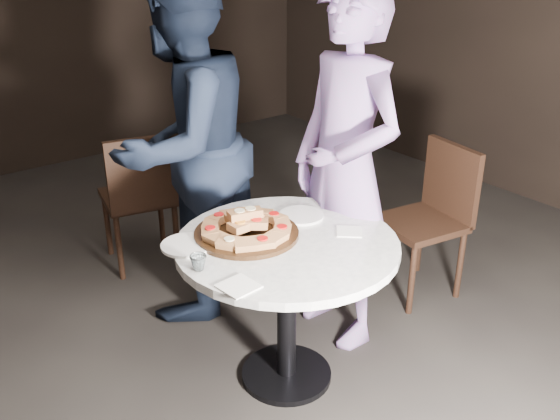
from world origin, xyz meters
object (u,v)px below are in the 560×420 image
Objects in this scene: diner_teal at (346,170)px; chair_right at (433,210)px; serving_board at (247,233)px; table at (287,268)px; focaccia_pile at (246,225)px; diner_navy at (183,147)px; chair_far at (140,192)px; water_glass at (198,262)px.

chair_right is at bearing 91.54° from diner_teal.
serving_board is at bearing -87.47° from diner_teal.
diner_teal is at bearing -81.78° from chair_right.
focaccia_pile is at bearing 124.51° from table.
diner_navy is at bearing 82.26° from focaccia_pile.
chair_right is (1.20, -1.25, -0.01)m from chair_far.
chair_far reaches higher than serving_board.
table is at bearing -54.55° from serving_board.
chair_right is 0.80m from diner_teal.
chair_far is 1.39m from diner_teal.
serving_board reaches higher than table.
chair_far is at bearing 91.31° from table.
table is at bearing -55.49° from focaccia_pile.
focaccia_pile reaches higher than water_glass.
focaccia_pile is (-0.11, 0.15, 0.19)m from table.
diner_navy reaches higher than focaccia_pile.
diner_teal reaches higher than water_glass.
water_glass reaches higher than table.
water_glass is at bearing -76.63° from chair_right.
chair_far is (-0.03, 1.38, -0.08)m from table.
serving_board is at bearing -81.32° from chair_right.
serving_board is 1.11× the size of focaccia_pile.
focaccia_pile is 0.48× the size of chair_right.
serving_board is 0.73m from diner_navy.
water_glass is 0.04× the size of diner_teal.
diner_teal is at bearing 7.79° from water_glass.
diner_navy is at bearing 63.02° from water_glass.
diner_teal is (0.91, 0.12, 0.14)m from water_glass.
diner_teal is (0.48, 0.15, 0.31)m from table.
chair_right is (1.17, 0.13, -0.09)m from table.
table is at bearing -69.93° from diner_teal.
diner_navy is at bearing 104.77° from chair_far.
diner_navy is 0.85m from diner_teal.
focaccia_pile is 0.23× the size of diner_teal.
chair_right reaches higher than table.
chair_right reaches higher than water_glass.
water_glass is 0.04× the size of diner_navy.
chair_far is at bearing -108.83° from diner_navy.
diner_teal reaches higher than chair_far.
chair_far is 0.47× the size of diner_navy.
table is at bearing 69.77° from diner_navy.
water_glass is 0.93m from diner_teal.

